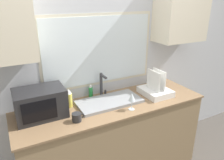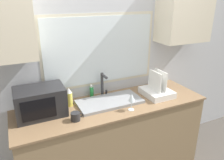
{
  "view_description": "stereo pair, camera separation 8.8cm",
  "coord_description": "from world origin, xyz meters",
  "px_view_note": "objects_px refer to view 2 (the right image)",
  "views": [
    {
      "loc": [
        -0.96,
        -1.51,
        1.95
      ],
      "look_at": [
        -0.02,
        0.27,
        1.17
      ],
      "focal_mm": 35.0,
      "sensor_mm": 36.0,
      "label": 1
    },
    {
      "loc": [
        -0.88,
        -1.54,
        1.95
      ],
      "look_at": [
        -0.02,
        0.27,
        1.17
      ],
      "focal_mm": 35.0,
      "sensor_mm": 36.0,
      "label": 2
    }
  ],
  "objects_px": {
    "microwave": "(40,102)",
    "mug_near_sink": "(76,116)",
    "faucet": "(103,83)",
    "dish_rack": "(157,91)",
    "spray_bottle": "(69,97)",
    "wine_glass": "(132,98)",
    "soap_bottle": "(92,91)"
  },
  "relations": [
    {
      "from": "microwave",
      "to": "spray_bottle",
      "type": "height_order",
      "value": "microwave"
    },
    {
      "from": "microwave",
      "to": "dish_rack",
      "type": "distance_m",
      "value": 1.25
    },
    {
      "from": "faucet",
      "to": "wine_glass",
      "type": "height_order",
      "value": "faucet"
    },
    {
      "from": "dish_rack",
      "to": "spray_bottle",
      "type": "bearing_deg",
      "value": 169.65
    },
    {
      "from": "wine_glass",
      "to": "microwave",
      "type": "bearing_deg",
      "value": 160.48
    },
    {
      "from": "microwave",
      "to": "mug_near_sink",
      "type": "height_order",
      "value": "microwave"
    },
    {
      "from": "microwave",
      "to": "mug_near_sink",
      "type": "bearing_deg",
      "value": -42.79
    },
    {
      "from": "faucet",
      "to": "dish_rack",
      "type": "xyz_separation_m",
      "value": [
        0.56,
        -0.24,
        -0.1
      ]
    },
    {
      "from": "mug_near_sink",
      "to": "dish_rack",
      "type": "bearing_deg",
      "value": 7.32
    },
    {
      "from": "soap_bottle",
      "to": "wine_glass",
      "type": "relative_size",
      "value": 0.8
    },
    {
      "from": "faucet",
      "to": "wine_glass",
      "type": "bearing_deg",
      "value": -72.9
    },
    {
      "from": "dish_rack",
      "to": "wine_glass",
      "type": "bearing_deg",
      "value": -158.2
    },
    {
      "from": "dish_rack",
      "to": "mug_near_sink",
      "type": "bearing_deg",
      "value": -172.68
    },
    {
      "from": "soap_bottle",
      "to": "microwave",
      "type": "bearing_deg",
      "value": -163.75
    },
    {
      "from": "microwave",
      "to": "spray_bottle",
      "type": "xyz_separation_m",
      "value": [
        0.29,
        0.06,
        -0.04
      ]
    },
    {
      "from": "wine_glass",
      "to": "spray_bottle",
      "type": "bearing_deg",
      "value": 146.68
    },
    {
      "from": "faucet",
      "to": "mug_near_sink",
      "type": "xyz_separation_m",
      "value": [
        -0.43,
        -0.37,
        -0.12
      ]
    },
    {
      "from": "dish_rack",
      "to": "wine_glass",
      "type": "xyz_separation_m",
      "value": [
        -0.43,
        -0.17,
        0.07
      ]
    },
    {
      "from": "microwave",
      "to": "wine_glass",
      "type": "relative_size",
      "value": 2.55
    },
    {
      "from": "dish_rack",
      "to": "wine_glass",
      "type": "height_order",
      "value": "dish_rack"
    },
    {
      "from": "microwave",
      "to": "dish_rack",
      "type": "relative_size",
      "value": 1.32
    },
    {
      "from": "dish_rack",
      "to": "mug_near_sink",
      "type": "distance_m",
      "value": 0.99
    },
    {
      "from": "soap_bottle",
      "to": "wine_glass",
      "type": "height_order",
      "value": "wine_glass"
    },
    {
      "from": "dish_rack",
      "to": "spray_bottle",
      "type": "relative_size",
      "value": 1.73
    },
    {
      "from": "faucet",
      "to": "soap_bottle",
      "type": "height_order",
      "value": "faucet"
    },
    {
      "from": "soap_bottle",
      "to": "mug_near_sink",
      "type": "bearing_deg",
      "value": -126.79
    },
    {
      "from": "microwave",
      "to": "faucet",
      "type": "bearing_deg",
      "value": 10.1
    },
    {
      "from": "spray_bottle",
      "to": "wine_glass",
      "type": "distance_m",
      "value": 0.63
    },
    {
      "from": "spray_bottle",
      "to": "wine_glass",
      "type": "bearing_deg",
      "value": -33.32
    },
    {
      "from": "dish_rack",
      "to": "spray_bottle",
      "type": "distance_m",
      "value": 0.98
    },
    {
      "from": "faucet",
      "to": "mug_near_sink",
      "type": "height_order",
      "value": "faucet"
    },
    {
      "from": "faucet",
      "to": "soap_bottle",
      "type": "distance_m",
      "value": 0.16
    }
  ]
}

